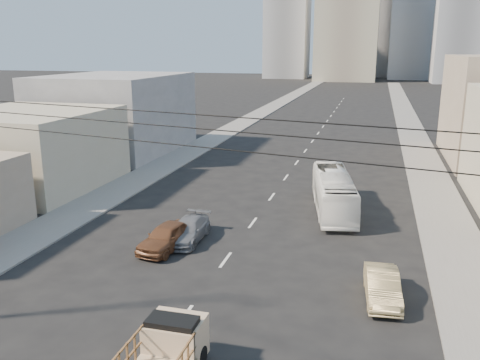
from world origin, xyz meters
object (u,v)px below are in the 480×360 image
at_px(sedan_grey, 188,230).
at_px(city_bus, 333,192).
at_px(sedan_brown, 167,237).
at_px(sedan_tan, 382,286).
at_px(flatbed_pickup, 163,354).

bearing_deg(sedan_grey, city_bus, 44.49).
height_order(sedan_brown, sedan_tan, sedan_brown).
relative_size(flatbed_pickup, sedan_tan, 1.12).
bearing_deg(sedan_tan, sedan_brown, 160.23).
bearing_deg(city_bus, flatbed_pickup, -110.98).
height_order(flatbed_pickup, sedan_grey, flatbed_pickup).
bearing_deg(sedan_brown, sedan_grey, 75.19).
bearing_deg(sedan_brown, city_bus, 57.44).
xyz_separation_m(flatbed_pickup, city_bus, (3.73, 19.92, 0.23)).
relative_size(city_bus, sedan_grey, 2.21).
height_order(flatbed_pickup, sedan_brown, flatbed_pickup).
xyz_separation_m(flatbed_pickup, sedan_tan, (6.90, 7.80, -0.44)).
bearing_deg(flatbed_pickup, sedan_tan, 48.50).
bearing_deg(sedan_brown, flatbed_pickup, -58.33).
xyz_separation_m(sedan_brown, sedan_grey, (0.66, 1.49, -0.10)).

